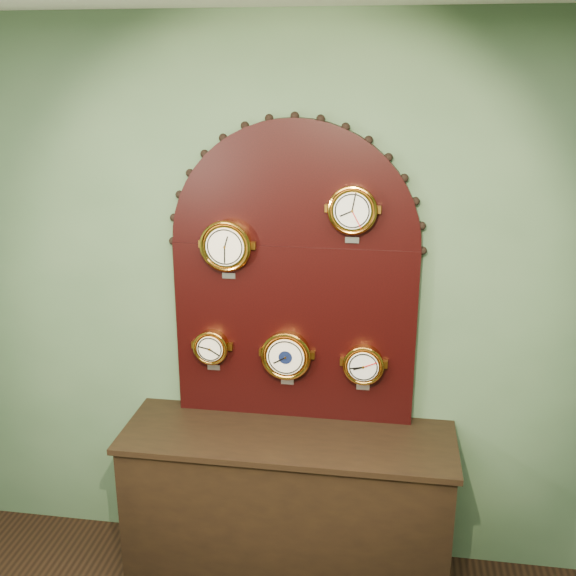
% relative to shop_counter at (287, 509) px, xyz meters
% --- Properties ---
extents(wall_back, '(4.00, 0.00, 4.00)m').
position_rel_shop_counter_xyz_m(wall_back, '(0.00, 0.27, 1.00)').
color(wall_back, '#496646').
rests_on(wall_back, ground).
extents(shop_counter, '(1.60, 0.50, 0.80)m').
position_rel_shop_counter_xyz_m(shop_counter, '(0.00, 0.00, 0.00)').
color(shop_counter, black).
rests_on(shop_counter, ground_plane).
extents(display_board, '(1.26, 0.06, 1.53)m').
position_rel_shop_counter_xyz_m(display_board, '(0.00, 0.22, 1.23)').
color(display_board, black).
rests_on(display_board, shop_counter).
extents(roman_clock, '(0.25, 0.08, 0.30)m').
position_rel_shop_counter_xyz_m(roman_clock, '(-0.32, 0.15, 1.34)').
color(roman_clock, orange).
rests_on(roman_clock, display_board).
extents(arabic_clock, '(0.23, 0.08, 0.28)m').
position_rel_shop_counter_xyz_m(arabic_clock, '(0.28, 0.15, 1.53)').
color(arabic_clock, orange).
rests_on(arabic_clock, display_board).
extents(hygrometer, '(0.18, 0.08, 0.23)m').
position_rel_shop_counter_xyz_m(hygrometer, '(-0.41, 0.15, 0.81)').
color(hygrometer, orange).
rests_on(hygrometer, display_board).
extents(barometer, '(0.25, 0.08, 0.30)m').
position_rel_shop_counter_xyz_m(barometer, '(-0.03, 0.15, 0.79)').
color(barometer, orange).
rests_on(barometer, display_board).
extents(tide_clock, '(0.20, 0.08, 0.25)m').
position_rel_shop_counter_xyz_m(tide_clock, '(0.35, 0.15, 0.76)').
color(tide_clock, orange).
rests_on(tide_clock, display_board).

